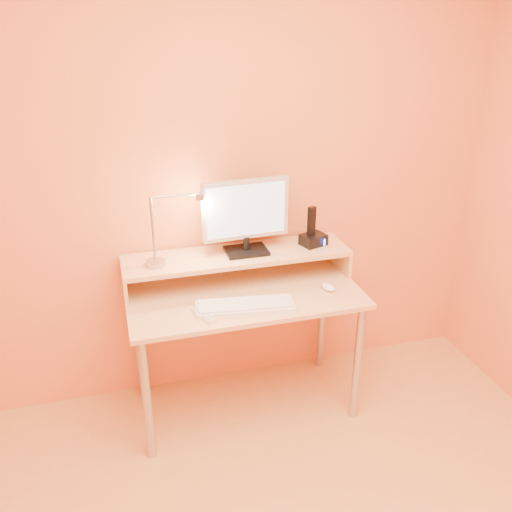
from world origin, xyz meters
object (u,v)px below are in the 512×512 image
object	(u,v)px
monitor_panel	(245,209)
lamp_base	(156,263)
mouse	(328,287)
remote_control	(203,315)
phone_dock	(313,240)
keyboard	(245,306)

from	to	relation	value
monitor_panel	lamp_base	distance (m)	0.53
mouse	remote_control	xyz separation A→B (m)	(-0.68, -0.09, -0.01)
phone_dock	mouse	size ratio (longest dim) A/B	1.38
keyboard	remote_control	size ratio (longest dim) A/B	3.00
lamp_base	monitor_panel	bearing A→B (deg)	4.77
lamp_base	keyboard	distance (m)	0.50
mouse	remote_control	distance (m)	0.68
mouse	keyboard	bearing A→B (deg)	179.55
monitor_panel	lamp_base	bearing A→B (deg)	-178.55
phone_dock	mouse	world-z (taller)	phone_dock
lamp_base	phone_dock	size ratio (longest dim) A/B	0.77
keyboard	monitor_panel	bearing A→B (deg)	82.02
mouse	remote_control	world-z (taller)	mouse
phone_dock	keyboard	bearing A→B (deg)	-164.50
lamp_base	phone_dock	bearing A→B (deg)	2.00
keyboard	remote_control	distance (m)	0.21
keyboard	mouse	distance (m)	0.47
mouse	lamp_base	bearing A→B (deg)	157.46
keyboard	phone_dock	bearing A→B (deg)	40.83
monitor_panel	lamp_base	size ratio (longest dim) A/B	4.59
lamp_base	mouse	world-z (taller)	lamp_base
monitor_panel	mouse	size ratio (longest dim) A/B	4.89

